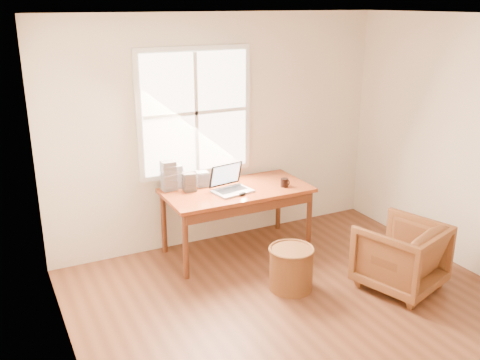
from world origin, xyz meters
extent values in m
cube|color=brown|center=(0.00, 0.00, -0.01)|extent=(4.00, 4.50, 0.02)
cube|color=white|center=(0.00, 0.00, 2.61)|extent=(4.00, 4.50, 0.02)
cube|color=beige|center=(0.00, 2.26, 1.30)|extent=(4.00, 0.02, 2.60)
cube|color=beige|center=(-2.01, 0.00, 1.30)|extent=(0.02, 4.50, 2.60)
cube|color=silver|center=(-0.30, 2.22, 1.55)|extent=(1.32, 0.05, 1.42)
cube|color=white|center=(-0.30, 2.19, 1.55)|extent=(1.20, 0.02, 1.30)
cube|color=silver|center=(-0.30, 2.18, 1.55)|extent=(0.04, 0.02, 1.30)
cube|color=silver|center=(-0.30, 2.18, 1.55)|extent=(1.20, 0.02, 0.04)
cube|color=brown|center=(0.00, 1.80, 0.73)|extent=(1.60, 0.80, 0.04)
imported|color=brown|center=(1.09, 0.36, 0.34)|extent=(0.92, 0.93, 0.68)
cylinder|color=brown|center=(0.11, 0.81, 0.21)|extent=(0.56, 0.56, 0.42)
ellipsoid|color=black|center=(-0.04, 1.59, 0.77)|extent=(0.11, 0.09, 0.03)
cylinder|color=black|center=(0.50, 1.62, 0.80)|extent=(0.10, 0.10, 0.10)
cube|color=silver|center=(-0.58, 2.12, 0.88)|extent=(0.14, 0.13, 0.26)
cube|color=#25252A|center=(-0.49, 1.97, 0.85)|extent=(0.14, 0.12, 0.20)
cube|color=#A5A3B0|center=(-0.68, 2.09, 0.92)|extent=(0.15, 0.13, 0.33)
cube|color=#ADB0B9|center=(-0.30, 2.04, 0.83)|extent=(0.14, 0.13, 0.17)
camera|label=1|loc=(-2.43, -3.16, 2.71)|focal=40.00mm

